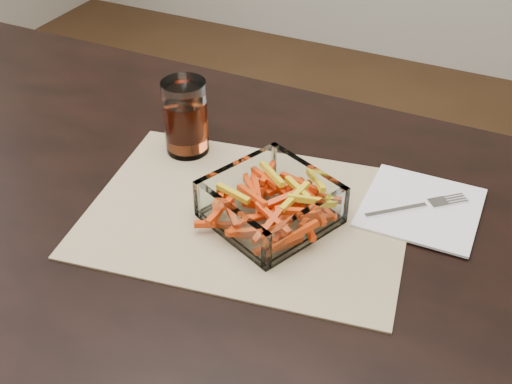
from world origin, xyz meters
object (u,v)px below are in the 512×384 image
at_px(fork, 420,206).
at_px(dining_table, 183,272).
at_px(tumbler, 186,120).
at_px(glass_bowl, 271,205).

bearing_deg(fork, dining_table, -99.84).
relative_size(dining_table, tumbler, 13.06).
xyz_separation_m(glass_bowl, fork, (0.19, 0.11, -0.02)).
height_order(dining_table, fork, fork).
bearing_deg(dining_table, tumbler, 116.35).
bearing_deg(fork, glass_bowl, -99.95).
distance_m(dining_table, fork, 0.36).
xyz_separation_m(glass_bowl, tumbler, (-0.20, 0.10, 0.03)).
bearing_deg(tumbler, glass_bowl, -27.80).
height_order(tumbler, fork, tumbler).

